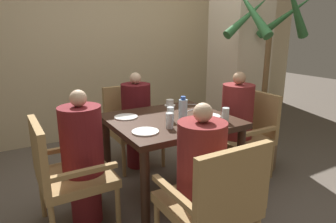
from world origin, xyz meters
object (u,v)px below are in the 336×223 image
Objects in this scene: plate_main_left at (209,116)px; plate_main_right at (145,132)px; chair_far_side at (132,122)px; chair_right_side at (246,130)px; teacup_with_saucer at (170,103)px; glass_tall_far at (170,121)px; potted_palm at (263,105)px; plate_dessert_center at (126,117)px; chair_near_corner at (214,200)px; diner_in_left_chair at (83,157)px; water_bottle at (183,114)px; diner_in_near_chair at (201,180)px; chair_left_side at (65,171)px; glass_tall_mid at (170,114)px; diner_in_right_chair at (236,124)px; glass_tall_near at (225,115)px; diner_in_far_chair at (136,119)px.

plate_main_left is 0.69m from plate_main_right.
chair_far_side is 1.00× the size of chair_right_side.
teacup_with_saucer is 0.73m from glass_tall_far.
potted_palm is at bearing 9.57° from plate_main_right.
plate_dessert_center is (-1.27, 0.21, 0.28)m from chair_right_side.
chair_near_corner is 0.96m from plate_main_left.
plate_main_left is 1.68× the size of glass_tall_far.
chair_right_side is 0.87m from teacup_with_saucer.
teacup_with_saucer is (0.43, 1.28, 0.31)m from chair_near_corner.
potted_palm is (0.26, 0.03, 0.24)m from chair_right_side.
water_bottle is at bearing -22.83° from diner_in_left_chair.
chair_right_side is 0.82× the size of diner_in_near_chair.
chair_far_side is at bearing 72.00° from plate_main_right.
glass_tall_far is at bearing -168.80° from potted_palm.
teacup_with_saucer is at bearing 159.48° from potted_palm.
chair_left_side and glass_tall_mid have the same top height.
teacup_with_saucer is (0.22, -0.49, 0.31)m from chair_far_side.
chair_left_side is at bearing 180.00° from diner_in_right_chair.
plate_dessert_center is at bearing 141.05° from glass_tall_near.
diner_in_far_chair is 1.16m from glass_tall_near.
diner_in_right_chair is 5.34× the size of plate_main_right.
diner_in_near_chair is at bearing -103.57° from glass_tall_mid.
chair_far_side is at bearing 131.80° from diner_in_right_chair.
plate_main_right is at bearing -28.08° from diner_in_left_chair.
diner_in_right_chair is 1.00m from glass_tall_far.
water_bottle is 2.12× the size of glass_tall_far.
plate_main_right is (-0.68, -0.09, 0.00)m from plate_main_left.
water_bottle is at bearing -95.37° from glass_tall_mid.
glass_tall_near reaches higher than plate_dessert_center.
chair_left_side is at bearing 175.03° from glass_tall_mid.
glass_tall_mid is at bearing 76.43° from diner_in_near_chair.
chair_left_side and glass_tall_near have the same top height.
diner_in_left_chair reaches higher than glass_tall_far.
chair_far_side is 1.78m from chair_near_corner.
chair_near_corner and glass_tall_mid have the same top height.
chair_near_corner is at bearing -146.76° from potted_palm.
diner_in_far_chair is at bearing 81.99° from diner_in_near_chair.
plate_dessert_center is at bearing 170.40° from chair_right_side.
plate_dessert_center is 0.87m from glass_tall_near.
plate_main_left is 1.81× the size of teacup_with_saucer.
glass_tall_near is (0.55, 0.41, 0.27)m from diner_in_near_chair.
chair_far_side reaches higher than plate_main_right.
chair_far_side is 0.62m from teacup_with_saucer.
plate_dessert_center is at bearing 86.76° from plate_main_right.
glass_tall_near is at bearing -14.62° from chair_left_side.
diner_in_left_chair is 1.99m from potted_palm.
diner_in_left_chair is at bearing -131.80° from chair_far_side.
chair_far_side is at bearing 43.47° from chair_left_side.
chair_right_side is 0.69m from plate_main_left.
diner_in_left_chair reaches higher than chair_far_side.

